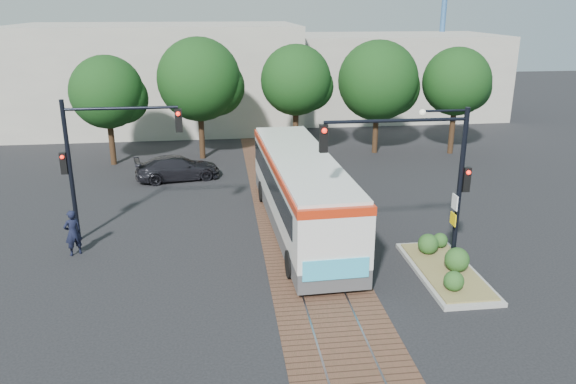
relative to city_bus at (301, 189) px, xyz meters
name	(u,v)px	position (x,y,z in m)	size (l,w,h in m)	color
ground	(314,269)	(-0.08, -4.06, -1.88)	(120.00, 120.00, 0.00)	black
trackbed	(299,229)	(-0.08, -0.06, -1.87)	(3.60, 40.00, 0.02)	brown
tree_row	(290,82)	(1.13, 12.35, 2.97)	(26.40, 5.60, 7.67)	#382314
warehouses	(251,75)	(-0.61, 24.68, 1.94)	(40.00, 13.00, 8.00)	#ADA899
city_bus	(301,189)	(0.00, 0.00, 0.00)	(3.19, 12.69, 3.37)	#424244
traffic_island	(446,265)	(4.74, -4.96, -1.55)	(2.20, 5.20, 1.13)	gray
signal_pole_main	(428,166)	(3.78, -4.87, 2.28)	(5.49, 0.46, 6.00)	black
signal_pole_left	(97,151)	(-8.45, -0.07, 1.99)	(4.99, 0.34, 6.00)	black
officer	(73,233)	(-9.39, -1.57, -0.93)	(0.69, 0.45, 1.89)	black
parked_car	(178,168)	(-5.89, 8.20, -1.19)	(1.92, 4.73, 1.37)	black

